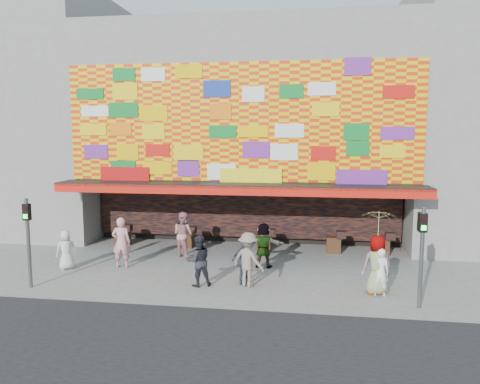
# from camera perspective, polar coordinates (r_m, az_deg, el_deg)

# --- Properties ---
(ground) EXTENTS (90.00, 90.00, 0.00)m
(ground) POSITION_cam_1_polar(r_m,az_deg,el_deg) (16.47, -2.23, -10.90)
(ground) COLOR slate
(ground) RESTS_ON ground
(road_strip) EXTENTS (30.00, 8.00, 0.02)m
(road_strip) POSITION_cam_1_polar(r_m,az_deg,el_deg) (10.65, -9.28, -21.55)
(road_strip) COLOR black
(road_strip) RESTS_ON ground
(shop_building) EXTENTS (15.20, 9.40, 10.00)m
(shop_building) POSITION_cam_1_polar(r_m,az_deg,el_deg) (23.73, 1.44, 7.51)
(shop_building) COLOR gray
(shop_building) RESTS_ON ground
(neighbor_left) EXTENTS (11.00, 8.00, 12.00)m
(neighbor_left) POSITION_cam_1_polar(r_m,az_deg,el_deg) (28.31, -26.03, 8.29)
(neighbor_left) COLOR gray
(neighbor_left) RESTS_ON ground
(signal_left) EXTENTS (0.22, 0.20, 3.00)m
(signal_left) POSITION_cam_1_polar(r_m,az_deg,el_deg) (16.93, -24.44, -4.53)
(signal_left) COLOR #59595B
(signal_left) RESTS_ON ground
(signal_right) EXTENTS (0.22, 0.20, 3.00)m
(signal_right) POSITION_cam_1_polar(r_m,az_deg,el_deg) (14.61, 21.31, -6.17)
(signal_right) COLOR #59595B
(signal_right) RESTS_ON ground
(ped_a) EXTENTS (0.87, 0.81, 1.49)m
(ped_a) POSITION_cam_1_polar(r_m,az_deg,el_deg) (18.89, -20.43, -6.62)
(ped_a) COLOR silver
(ped_a) RESTS_ON ground
(ped_b) EXTENTS (0.78, 0.59, 1.94)m
(ped_b) POSITION_cam_1_polar(r_m,az_deg,el_deg) (18.50, -14.28, -5.97)
(ped_b) COLOR pink
(ped_b) RESTS_ON ground
(ped_c) EXTENTS (1.05, 0.96, 1.74)m
(ped_c) POSITION_cam_1_polar(r_m,az_deg,el_deg) (15.87, -5.06, -8.34)
(ped_c) COLOR #222328
(ped_c) RESTS_ON ground
(ped_d) EXTENTS (1.37, 1.17, 1.84)m
(ped_d) POSITION_cam_1_polar(r_m,az_deg,el_deg) (15.73, 1.02, -8.26)
(ped_d) COLOR gray
(ped_d) RESTS_ON ground
(ped_e) EXTENTS (0.99, 0.58, 1.58)m
(ped_e) POSITION_cam_1_polar(r_m,az_deg,el_deg) (15.94, 0.60, -8.53)
(ped_e) COLOR #333F5A
(ped_e) RESTS_ON ground
(ped_f) EXTENTS (1.62, 0.55, 1.73)m
(ped_f) POSITION_cam_1_polar(r_m,az_deg,el_deg) (17.95, 2.88, -6.49)
(ped_f) COLOR gray
(ped_f) RESTS_ON ground
(ped_g) EXTENTS (1.05, 0.80, 1.91)m
(ped_g) POSITION_cam_1_polar(r_m,az_deg,el_deg) (15.64, 16.38, -8.52)
(ped_g) COLOR gray
(ped_g) RESTS_ON ground
(ped_h) EXTENTS (0.59, 0.41, 1.54)m
(ped_h) POSITION_cam_1_polar(r_m,az_deg,el_deg) (15.59, 16.71, -9.30)
(ped_h) COLOR white
(ped_h) RESTS_ON ground
(ped_i) EXTENTS (1.15, 1.07, 1.89)m
(ped_i) POSITION_cam_1_polar(r_m,az_deg,el_deg) (19.59, -6.93, -5.13)
(ped_i) COLOR tan
(ped_i) RESTS_ON ground
(parasol) EXTENTS (1.14, 1.16, 1.96)m
(parasol) POSITION_cam_1_polar(r_m,az_deg,el_deg) (15.35, 16.54, -4.04)
(parasol) COLOR beige
(parasol) RESTS_ON ground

